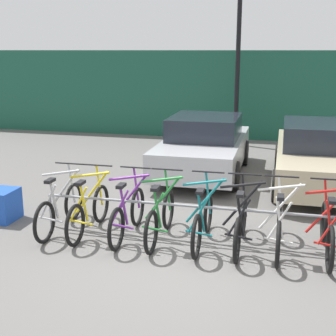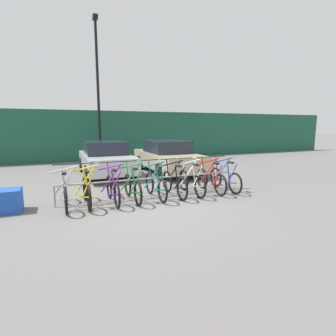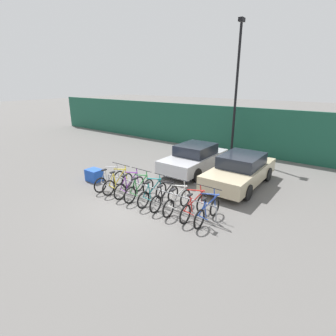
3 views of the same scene
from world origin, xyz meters
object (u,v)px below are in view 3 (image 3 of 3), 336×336
(bicycle_red, at_px, (194,207))
(cargo_crate, at_px, (94,175))
(bicycle_silver, at_px, (110,180))
(bicycle_yellow, at_px, (118,183))
(bicycle_white, at_px, (177,202))
(bicycle_green, at_px, (139,190))
(car_beige, at_px, (240,170))
(bicycle_purple, at_px, (130,187))
(bicycle_blue, at_px, (207,211))
(car_silver, at_px, (195,158))
(lamp_post, at_px, (237,86))
(bike_rack, at_px, (155,190))
(bicycle_teal, at_px, (153,194))
(bicycle_black, at_px, (165,198))

(bicycle_red, bearing_deg, cargo_crate, 179.37)
(bicycle_silver, bearing_deg, bicycle_yellow, -0.65)
(bicycle_white, xyz_separation_m, bicycle_red, (0.68, 0.00, 0.00))
(bicycle_green, xyz_separation_m, car_beige, (2.60, 3.74, 0.31))
(bicycle_yellow, xyz_separation_m, bicycle_purple, (0.66, 0.00, 0.00))
(bicycle_blue, xyz_separation_m, car_silver, (-3.02, 4.18, 0.31))
(lamp_post, bearing_deg, bicycle_yellow, -101.01)
(bicycle_purple, xyz_separation_m, bicycle_red, (3.03, 0.00, 0.00))
(bicycle_purple, height_order, bicycle_white, same)
(bicycle_green, height_order, lamp_post, lamp_post)
(bicycle_yellow, distance_m, bicycle_blue, 4.21)
(bicycle_blue, bearing_deg, car_beige, 99.87)
(lamp_post, relative_size, cargo_crate, 10.89)
(bicycle_red, relative_size, bicycle_blue, 1.00)
(bike_rack, bearing_deg, car_beige, 61.45)
(bike_rack, bearing_deg, bicycle_yellow, -175.40)
(bicycle_silver, bearing_deg, bike_rack, 2.96)
(bicycle_red, bearing_deg, bicycle_green, -178.55)
(car_silver, xyz_separation_m, lamp_post, (0.36, 3.80, 3.49))
(bike_rack, relative_size, bicycle_purple, 3.08)
(bicycle_green, height_order, bicycle_teal, same)
(bicycle_white, distance_m, cargo_crate, 4.85)
(bicycle_purple, distance_m, bicycle_black, 1.79)
(bicycle_green, distance_m, bicycle_teal, 0.67)
(bicycle_yellow, height_order, car_silver, car_silver)
(car_beige, bearing_deg, bike_rack, -118.55)
(bicycle_black, relative_size, car_silver, 0.41)
(bicycle_silver, distance_m, bicycle_black, 2.96)
(bicycle_red, relative_size, lamp_post, 0.22)
(bicycle_purple, height_order, lamp_post, lamp_post)
(bicycle_purple, xyz_separation_m, lamp_post, (0.89, 7.97, 3.80))
(bicycle_teal, bearing_deg, bicycle_black, -3.12)
(bicycle_silver, distance_m, bicycle_teal, 2.39)
(bicycle_silver, height_order, bicycle_red, same)
(bicycle_silver, height_order, bicycle_black, same)
(bicycle_black, bearing_deg, bicycle_red, 3.17)
(bicycle_yellow, bearing_deg, car_silver, 75.71)
(bike_rack, xyz_separation_m, bicycle_yellow, (-1.85, -0.15, -0.12))
(bicycle_black, bearing_deg, bicycle_silver, -176.83)
(bicycle_silver, relative_size, bicycle_blue, 1.00)
(bicycle_yellow, relative_size, bicycle_white, 1.00)
(bike_rack, relative_size, bicycle_white, 3.08)
(bicycle_purple, xyz_separation_m, bicycle_white, (2.35, 0.00, 0.00))
(bicycle_teal, bearing_deg, bicycle_red, -3.12)
(bicycle_yellow, height_order, bicycle_teal, same)
(bicycle_silver, distance_m, cargo_crate, 1.34)
(bicycle_red, xyz_separation_m, cargo_crate, (-5.52, 0.20, -0.10))
(bicycle_red, height_order, bicycle_blue, same)
(bicycle_yellow, relative_size, car_beige, 0.39)
(bike_rack, distance_m, bicycle_purple, 1.20)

